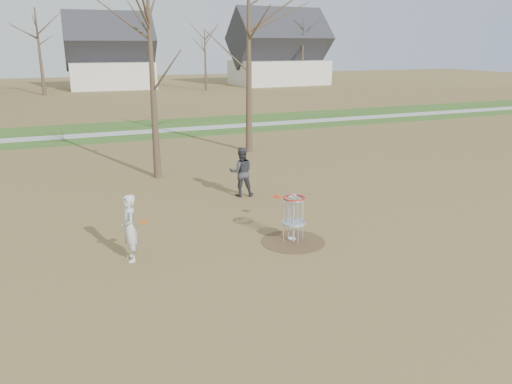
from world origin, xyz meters
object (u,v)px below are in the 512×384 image
player_standing (129,228)px  disc_golf_basket (294,211)px  player_throwing (241,172)px  disc_grounded (292,238)px

player_standing → disc_golf_basket: 4.40m
player_throwing → disc_golf_basket: (-0.27, -4.70, 0.02)m
disc_grounded → player_standing: bearing=176.1°
disc_grounded → disc_golf_basket: (-0.05, -0.19, 0.89)m
player_throwing → disc_golf_basket: player_throwing is taller
disc_golf_basket → player_standing: bearing=173.5°
player_standing → disc_grounded: bearing=83.9°
player_throwing → disc_grounded: size_ratio=8.14×
player_standing → disc_golf_basket: bearing=81.4°
player_throwing → disc_golf_basket: bearing=101.1°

